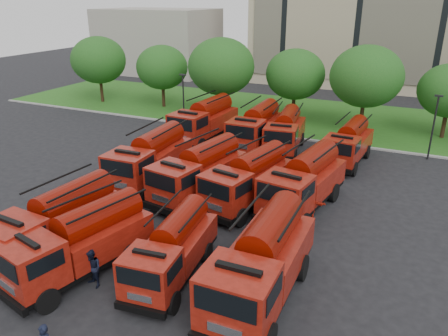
% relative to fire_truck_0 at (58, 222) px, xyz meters
% --- Properties ---
extents(ground, '(140.00, 140.00, 0.00)m').
position_rel_fire_truck_0_xyz_m(ground, '(4.43, 5.03, -1.68)').
color(ground, black).
rests_on(ground, ground).
extents(lawn, '(70.00, 16.00, 0.12)m').
position_rel_fire_truck_0_xyz_m(lawn, '(4.43, 31.03, -1.62)').
color(lawn, '#225015').
rests_on(lawn, ground).
extents(curb, '(70.00, 0.30, 0.14)m').
position_rel_fire_truck_0_xyz_m(curb, '(4.43, 22.93, -1.61)').
color(curb, gray).
rests_on(curb, ground).
extents(side_building, '(18.00, 12.00, 10.00)m').
position_rel_fire_truck_0_xyz_m(side_building, '(-25.57, 49.03, 3.32)').
color(side_building, gray).
rests_on(side_building, ground).
extents(tree_0, '(6.30, 6.30, 7.70)m').
position_rel_fire_truck_0_xyz_m(tree_0, '(-19.57, 27.03, 3.34)').
color(tree_0, '#382314').
rests_on(tree_0, ground).
extents(tree_1, '(5.71, 5.71, 6.98)m').
position_rel_fire_truck_0_xyz_m(tree_1, '(-11.57, 28.03, 2.87)').
color(tree_1, '#382314').
rests_on(tree_1, ground).
extents(tree_2, '(6.72, 6.72, 8.22)m').
position_rel_fire_truck_0_xyz_m(tree_2, '(-3.57, 26.53, 3.68)').
color(tree_2, '#382314').
rests_on(tree_2, ground).
extents(tree_3, '(5.88, 5.88, 7.19)m').
position_rel_fire_truck_0_xyz_m(tree_3, '(3.43, 29.03, 3.01)').
color(tree_3, '#382314').
rests_on(tree_3, ground).
extents(tree_4, '(6.55, 6.55, 8.01)m').
position_rel_fire_truck_0_xyz_m(tree_4, '(10.43, 27.53, 3.54)').
color(tree_4, '#382314').
rests_on(tree_4, ground).
extents(lamp_post_0, '(0.60, 0.25, 5.11)m').
position_rel_fire_truck_0_xyz_m(lamp_post_0, '(-5.57, 22.23, 1.22)').
color(lamp_post_0, black).
rests_on(lamp_post_0, ground).
extents(lamp_post_1, '(0.60, 0.25, 5.11)m').
position_rel_fire_truck_0_xyz_m(lamp_post_1, '(16.43, 22.23, 1.22)').
color(lamp_post_1, black).
rests_on(lamp_post_1, ground).
extents(fire_truck_0, '(3.16, 7.50, 3.33)m').
position_rel_fire_truck_0_xyz_m(fire_truck_0, '(0.00, 0.00, 0.00)').
color(fire_truck_0, black).
rests_on(fire_truck_0, ground).
extents(fire_truck_1, '(3.96, 7.46, 3.23)m').
position_rel_fire_truck_0_xyz_m(fire_truck_1, '(2.27, -0.94, -0.05)').
color(fire_truck_1, black).
rests_on(fire_truck_1, ground).
extents(fire_truck_2, '(2.91, 6.57, 2.90)m').
position_rel_fire_truck_0_xyz_m(fire_truck_2, '(6.21, 0.56, -0.22)').
color(fire_truck_2, black).
rests_on(fire_truck_2, ground).
extents(fire_truck_3, '(2.98, 7.86, 3.56)m').
position_rel_fire_truck_0_xyz_m(fire_truck_3, '(10.37, 0.82, 0.11)').
color(fire_truck_3, black).
rests_on(fire_truck_3, ground).
extents(fire_truck_4, '(3.11, 7.84, 3.52)m').
position_rel_fire_truck_0_xyz_m(fire_truck_4, '(-0.78, 9.30, 0.09)').
color(fire_truck_4, black).
rests_on(fire_truck_4, ground).
extents(fire_truck_5, '(3.75, 7.85, 3.43)m').
position_rel_fire_truck_0_xyz_m(fire_truck_5, '(3.31, 8.66, 0.05)').
color(fire_truck_5, black).
rests_on(fire_truck_5, ground).
extents(fire_truck_6, '(3.88, 7.61, 3.30)m').
position_rel_fire_truck_0_xyz_m(fire_truck_6, '(6.54, 8.94, -0.01)').
color(fire_truck_6, black).
rests_on(fire_truck_6, ground).
extents(fire_truck_7, '(3.73, 7.92, 3.47)m').
position_rel_fire_truck_0_xyz_m(fire_truck_7, '(9.72, 9.82, 0.07)').
color(fire_truck_7, black).
rests_on(fire_truck_7, ground).
extents(fire_truck_8, '(3.32, 8.13, 3.63)m').
position_rel_fire_truck_0_xyz_m(fire_truck_8, '(-1.68, 19.08, 0.15)').
color(fire_truck_8, black).
rests_on(fire_truck_8, ground).
extents(fire_truck_9, '(2.96, 7.82, 3.54)m').
position_rel_fire_truck_0_xyz_m(fire_truck_9, '(3.15, 19.21, 0.11)').
color(fire_truck_9, black).
rests_on(fire_truck_9, ground).
extents(fire_truck_10, '(3.44, 7.44, 3.26)m').
position_rel_fire_truck_0_xyz_m(fire_truck_10, '(5.56, 19.45, -0.04)').
color(fire_truck_10, black).
rests_on(fire_truck_10, ground).
extents(fire_truck_11, '(2.93, 7.01, 3.12)m').
position_rel_fire_truck_0_xyz_m(fire_truck_11, '(10.77, 18.82, -0.11)').
color(fire_truck_11, black).
rests_on(fire_truck_11, ground).
extents(firefighter_1, '(1.01, 0.75, 1.84)m').
position_rel_fire_truck_0_xyz_m(firefighter_1, '(3.39, -1.60, -1.68)').
color(firefighter_1, black).
rests_on(firefighter_1, ground).
extents(firefighter_2, '(0.62, 1.08, 1.83)m').
position_rel_fire_truck_0_xyz_m(firefighter_2, '(9.03, 1.03, -1.68)').
color(firefighter_2, '#AE1D0D').
rests_on(firefighter_2, ground).
extents(firefighter_3, '(1.38, 1.32, 1.95)m').
position_rel_fire_truck_0_xyz_m(firefighter_3, '(9.94, -1.79, -1.68)').
color(firefighter_3, black).
rests_on(firefighter_3, ground).
extents(firefighter_4, '(1.02, 0.90, 1.75)m').
position_rel_fire_truck_0_xyz_m(firefighter_4, '(-2.10, 4.43, -1.68)').
color(firefighter_4, '#AE1D0D').
rests_on(firefighter_4, ground).
extents(firefighter_5, '(1.87, 1.05, 1.90)m').
position_rel_fire_truck_0_xyz_m(firefighter_5, '(10.49, 8.47, -1.68)').
color(firefighter_5, '#AE1D0D').
rests_on(firefighter_5, ground).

